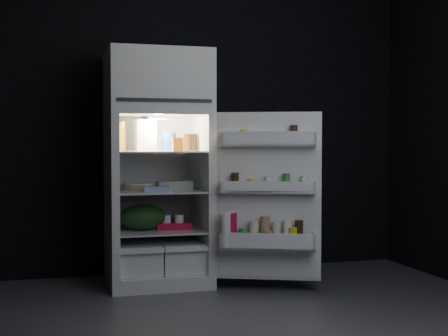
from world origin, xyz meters
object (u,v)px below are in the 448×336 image
object	(u,v)px
refrigerator	(157,160)
yogurt_tray	(174,226)
egg_carton	(175,186)
milk_jug	(145,135)
fridge_door	(267,199)

from	to	relation	value
refrigerator	yogurt_tray	distance (m)	0.53
egg_carton	yogurt_tray	bearing A→B (deg)	126.07
milk_jug	yogurt_tray	bearing A→B (deg)	-38.25
refrigerator	milk_jug	world-z (taller)	refrigerator
refrigerator	yogurt_tray	bearing A→B (deg)	-39.68
refrigerator	milk_jug	bearing A→B (deg)	154.30
fridge_door	milk_jug	world-z (taller)	fridge_door
milk_jug	fridge_door	bearing A→B (deg)	-38.77
fridge_door	milk_jug	bearing A→B (deg)	145.21
milk_jug	egg_carton	bearing A→B (deg)	-38.60
refrigerator	fridge_door	bearing A→B (deg)	-35.75
refrigerator	milk_jug	distance (m)	0.21
fridge_door	milk_jug	distance (m)	1.09
fridge_door	yogurt_tray	size ratio (longest dim) A/B	4.58
milk_jug	egg_carton	xyz separation A→B (m)	(0.20, -0.14, -0.38)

